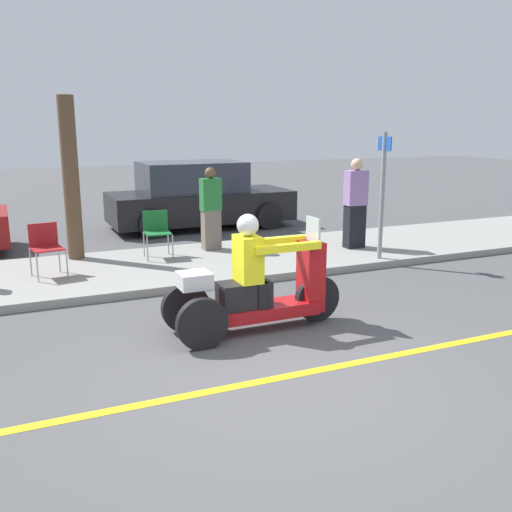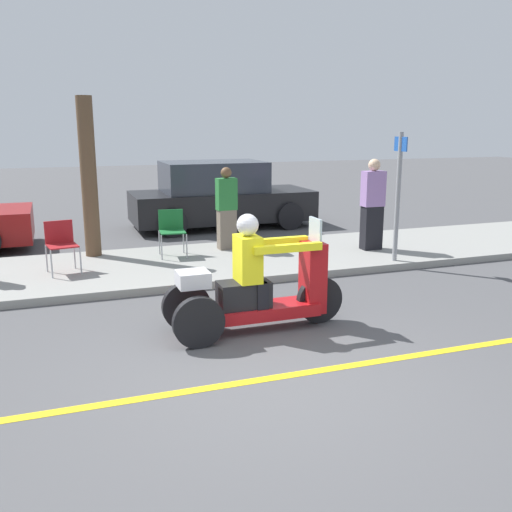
% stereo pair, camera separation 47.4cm
% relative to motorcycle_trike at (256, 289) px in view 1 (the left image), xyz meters
% --- Properties ---
extents(ground_plane, '(60.00, 60.00, 0.00)m').
position_rel_motorcycle_trike_xyz_m(ground_plane, '(-0.31, -1.33, -0.52)').
color(ground_plane, '#4C4C4F').
extents(lane_stripe, '(24.00, 0.12, 0.01)m').
position_rel_motorcycle_trike_xyz_m(lane_stripe, '(-0.00, -1.33, -0.51)').
color(lane_stripe, gold).
rests_on(lane_stripe, ground).
extents(sidewalk_strip, '(28.00, 2.80, 0.12)m').
position_rel_motorcycle_trike_xyz_m(sidewalk_strip, '(-0.31, 3.27, -0.46)').
color(sidewalk_strip, gray).
rests_on(sidewalk_strip, ground).
extents(motorcycle_trike, '(2.23, 0.72, 1.44)m').
position_rel_motorcycle_trike_xyz_m(motorcycle_trike, '(0.00, 0.00, 0.00)').
color(motorcycle_trike, black).
rests_on(motorcycle_trike, ground).
extents(spectator_mid_group, '(0.41, 0.25, 1.70)m').
position_rel_motorcycle_trike_xyz_m(spectator_mid_group, '(3.42, 3.07, 0.42)').
color(spectator_mid_group, black).
rests_on(spectator_mid_group, sidewalk_strip).
extents(spectator_by_tree, '(0.38, 0.24, 1.55)m').
position_rel_motorcycle_trike_xyz_m(spectator_by_tree, '(0.85, 4.02, 0.35)').
color(spectator_by_tree, '#726656').
rests_on(spectator_by_tree, sidewalk_strip).
extents(folding_chair_set_back, '(0.50, 0.50, 0.82)m').
position_rel_motorcycle_trike_xyz_m(folding_chair_set_back, '(-0.24, 3.84, 0.11)').
color(folding_chair_set_back, '#A5A8AD').
rests_on(folding_chair_set_back, sidewalk_strip).
extents(folding_chair_curbside, '(0.53, 0.53, 0.82)m').
position_rel_motorcycle_trike_xyz_m(folding_chair_curbside, '(-2.15, 3.25, 0.11)').
color(folding_chair_curbside, '#A5A8AD').
rests_on(folding_chair_curbside, sidewalk_strip).
extents(parked_car_lot_far, '(4.30, 1.99, 1.58)m').
position_rel_motorcycle_trike_xyz_m(parked_car_lot_far, '(1.56, 6.98, 0.22)').
color(parked_car_lot_far, black).
rests_on(parked_car_lot_far, ground).
extents(tree_trunk, '(0.28, 0.28, 2.80)m').
position_rel_motorcycle_trike_xyz_m(tree_trunk, '(-1.59, 4.31, 1.01)').
color(tree_trunk, brown).
rests_on(tree_trunk, sidewalk_strip).
extents(street_sign, '(0.08, 0.36, 2.20)m').
position_rel_motorcycle_trike_xyz_m(street_sign, '(3.33, 2.12, 0.80)').
color(street_sign, gray).
rests_on(street_sign, sidewalk_strip).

